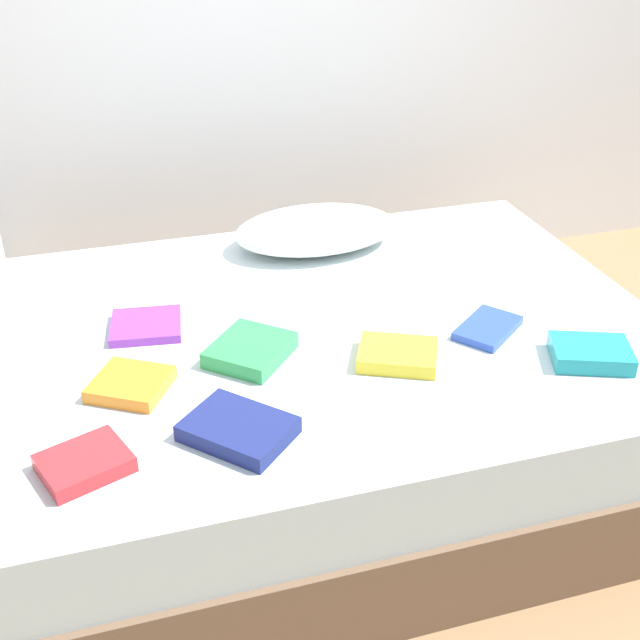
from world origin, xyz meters
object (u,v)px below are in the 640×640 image
object	(u,v)px
pillow	(316,229)
textbook_yellow	(398,355)
textbook_teal	(591,353)
textbook_green	(250,350)
bed	(325,392)
textbook_navy	(238,429)
textbook_purple	(146,326)
textbook_blue	(488,328)
textbook_orange	(131,384)
textbook_red	(85,463)

from	to	relation	value
pillow	textbook_yellow	distance (m)	0.78
textbook_yellow	textbook_teal	distance (m)	0.53
pillow	textbook_teal	size ratio (longest dim) A/B	2.75
textbook_green	textbook_yellow	bearing A→B (deg)	-67.76
bed	textbook_navy	size ratio (longest dim) A/B	8.21
bed	textbook_teal	xyz separation A→B (m)	(0.63, -0.41, 0.28)
textbook_navy	textbook_green	bearing A→B (deg)	119.41
bed	pillow	size ratio (longest dim) A/B	3.48
textbook_purple	textbook_yellow	world-z (taller)	textbook_yellow
textbook_yellow	textbook_blue	bearing A→B (deg)	38.21
textbook_orange	textbook_yellow	xyz separation A→B (m)	(0.71, -0.07, 0.00)
textbook_purple	textbook_green	distance (m)	0.35
pillow	textbook_red	xyz separation A→B (m)	(-0.83, -1.00, -0.05)
pillow	textbook_teal	distance (m)	1.06
textbook_orange	textbook_teal	size ratio (longest dim) A/B	0.88
textbook_navy	bed	bearing A→B (deg)	98.75
textbook_blue	textbook_green	world-z (taller)	textbook_green
bed	textbook_blue	size ratio (longest dim) A/B	9.59
textbook_blue	textbook_yellow	distance (m)	0.32
textbook_yellow	textbook_teal	world-z (taller)	textbook_teal
textbook_purple	textbook_green	xyz separation A→B (m)	(0.26, -0.23, 0.01)
textbook_blue	textbook_teal	bearing A→B (deg)	-86.77
textbook_blue	textbook_purple	world-z (taller)	textbook_purple
bed	textbook_orange	size ratio (longest dim) A/B	10.90
textbook_red	textbook_teal	world-z (taller)	textbook_teal
textbook_red	textbook_teal	bearing A→B (deg)	-17.57
bed	textbook_green	size ratio (longest dim) A/B	9.27
pillow	textbook_red	bearing A→B (deg)	-129.71
bed	textbook_red	bearing A→B (deg)	-145.85
textbook_blue	textbook_navy	distance (m)	0.84
textbook_blue	textbook_green	bearing A→B (deg)	136.60
pillow	textbook_orange	size ratio (longest dim) A/B	3.14
pillow	textbook_teal	bearing A→B (deg)	-61.36
pillow	textbook_navy	bearing A→B (deg)	-115.98
textbook_red	textbook_teal	distance (m)	1.34
textbook_purple	textbook_navy	bearing A→B (deg)	-66.55
textbook_red	textbook_yellow	xyz separation A→B (m)	(0.84, 0.22, 0.00)
textbook_red	textbook_yellow	size ratio (longest dim) A/B	0.89
textbook_yellow	textbook_green	bearing A→B (deg)	-174.39
bed	textbook_navy	xyz separation A→B (m)	(-0.35, -0.46, 0.27)
textbook_orange	textbook_teal	world-z (taller)	textbook_teal
textbook_teal	pillow	bearing A→B (deg)	139.84
pillow	textbook_orange	bearing A→B (deg)	-134.69
bed	textbook_yellow	xyz separation A→B (m)	(0.13, -0.26, 0.27)
textbook_orange	textbook_yellow	size ratio (longest dim) A/B	0.87
textbook_yellow	textbook_navy	distance (m)	0.52
textbook_teal	textbook_navy	xyz separation A→B (m)	(-0.99, -0.05, -0.00)
textbook_green	textbook_red	bearing A→B (deg)	169.52
textbook_orange	textbook_yellow	world-z (taller)	textbook_yellow
pillow	textbook_yellow	world-z (taller)	pillow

